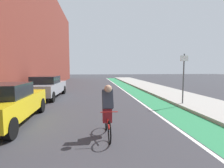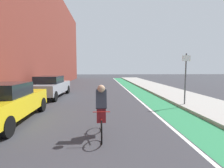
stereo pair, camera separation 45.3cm
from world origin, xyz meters
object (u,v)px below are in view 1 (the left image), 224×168
Objects in this scene: cyclist_mid at (108,110)px; parked_sedan_silver at (47,87)px; street_sign_post at (184,74)px; parked_sedan_yellow_cab at (6,103)px.

parked_sedan_silver is at bearing 116.40° from cyclist_mid.
parked_sedan_silver is at bearing 156.27° from street_sign_post.
parked_sedan_yellow_cab is 0.92× the size of parked_sedan_silver.
cyclist_mid is 0.63× the size of street_sign_post.
street_sign_post reaches higher than cyclist_mid.
parked_sedan_yellow_cab is at bearing -89.98° from parked_sedan_silver.
parked_sedan_yellow_cab and parked_sedan_silver have the same top height.
parked_sedan_silver is at bearing 90.02° from parked_sedan_yellow_cab.
cyclist_mid is (3.66, -1.60, 0.02)m from parked_sedan_yellow_cab.
parked_sedan_yellow_cab is 1.58× the size of street_sign_post.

